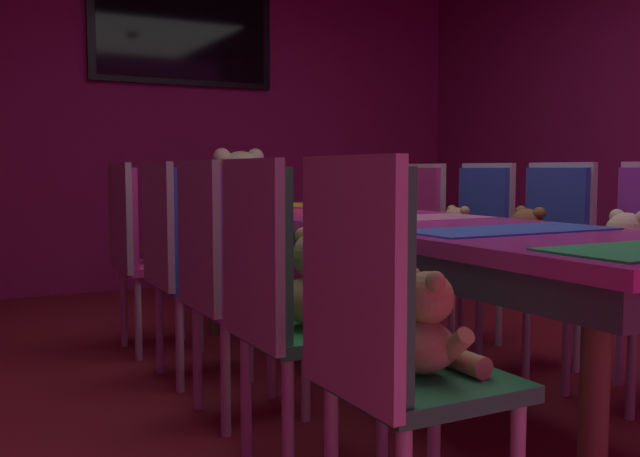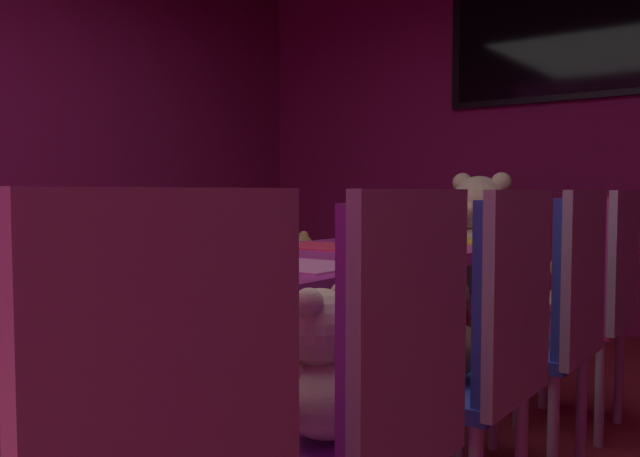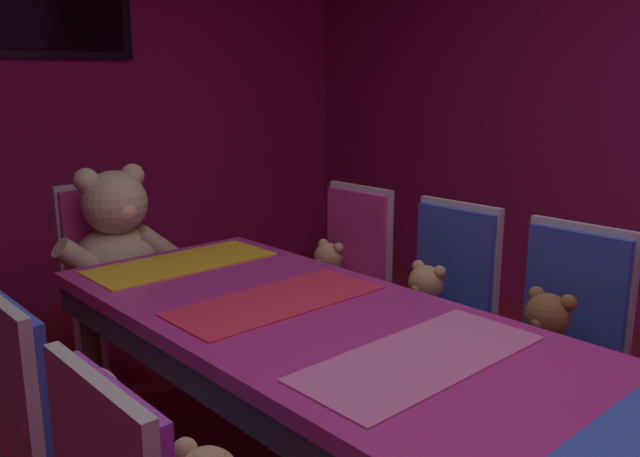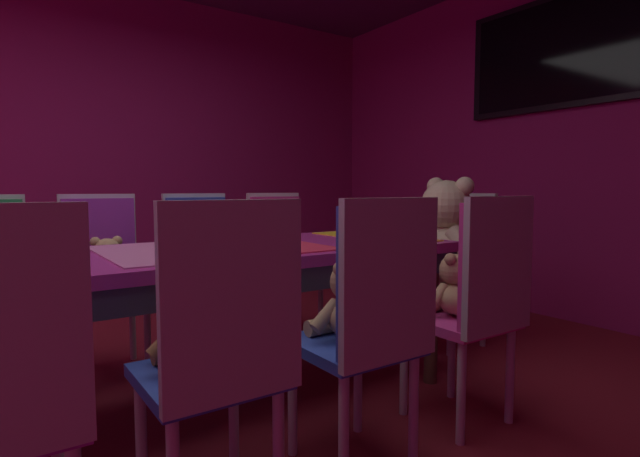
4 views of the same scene
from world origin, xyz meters
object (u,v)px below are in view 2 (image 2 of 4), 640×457
Objects in this scene: teddy_left_4 at (301,263)px; teddy_right_2 at (438,331)px; king_teddy_bear at (478,236)px; wall_tv at (550,41)px; teddy_left_2 at (128,289)px; throne_chair at (489,256)px; chair_left_3 at (207,270)px; teddy_left_3 at (228,277)px; teddy_right_4 at (566,288)px; teddy_right_3 at (516,307)px; chair_left_2 at (106,284)px; chair_right_2 at (489,337)px; chair_right_4 at (603,287)px; banquet_table at (255,287)px; teddy_right_1 at (318,373)px; chair_right_1 at (378,387)px; chair_right_3 at (559,308)px; chair_left_4 at (280,260)px.

teddy_left_4 is 1.83m from teddy_right_2.
wall_tv is at bearing 180.00° from king_teddy_bear.
throne_chair is at bearing 71.31° from teddy_left_2.
chair_left_3 is 2.93× the size of teddy_right_2.
teddy_left_2 is 1.38m from teddy_right_2.
teddy_right_4 is (1.40, 0.57, 0.00)m from teddy_left_3.
teddy_right_3 is at bearing -0.82° from teddy_left_3.
chair_left_2 and chair_right_2 have the same top height.
chair_right_4 is at bearing 18.65° from chair_left_3.
chair_right_4 is at bearing 180.00° from teddy_right_4.
banquet_table is at bearing 53.28° from chair_right_4.
teddy_right_3 is 1.51m from king_teddy_bear.
banquet_table is 0.89m from teddy_right_1.
teddy_left_4 is 0.32× the size of chair_right_1.
chair_right_2 is 1.00× the size of chair_right_3.
chair_left_4 is 1.95m from teddy_right_2.
teddy_right_4 is (-0.00, 0.59, -0.01)m from teddy_right_3.
teddy_right_4 is 0.20× the size of wall_tv.
throne_chair reaches higher than teddy_left_2.
teddy_left_2 is 0.21× the size of wall_tv.
king_teddy_bear is at bearing 44.75° from teddy_left_4.
wall_tv reaches higher than teddy_left_2.
chair_right_2 and chair_right_4 have the same top height.
banquet_table is 0.84m from chair_left_2.
chair_right_4 is at bearing -0.80° from chair_left_4.
teddy_left_2 is 3.50m from wall_tv.
king_teddy_bear reaches higher than chair_left_4.
throne_chair is at bearing -67.82° from chair_right_2.
teddy_right_1 is 0.52× the size of king_teddy_bear.
teddy_right_4 is (1.54, 0.57, -0.02)m from chair_left_3.
teddy_left_4 is 1.69m from chair_right_3.
chair_right_2 is (1.67, -0.57, 0.00)m from chair_left_3.
chair_left_2 reaches higher than teddy_left_3.
chair_right_1 is 0.57m from teddy_right_2.
chair_left_4 is at bearing 91.50° from chair_left_2.
chair_left_2 is 1.16m from chair_left_4.
chair_left_4 reaches higher than teddy_right_2.
chair_right_3 is (1.69, -0.02, 0.00)m from chair_left_3.
teddy_left_2 is 0.32× the size of throne_chair.
chair_right_1 is (1.70, -1.72, 0.00)m from chair_left_4.
banquet_table is 10.14× the size of teddy_right_4.
chair_right_1 is (1.53, -0.56, 0.01)m from teddy_left_2.
chair_right_3 reaches higher than teddy_right_4.
teddy_right_1 is 1.12× the size of teddy_right_3.
throne_chair is at bearing -71.40° from teddy_right_2.
chair_left_2 is 1.00× the size of chair_right_3.
teddy_right_4 is at bearing -83.52° from chair_right_2.
teddy_right_1 reaches higher than teddy_left_4.
chair_left_3 is 1.77m from chair_right_2.
chair_left_4 is at bearing -47.92° from teddy_right_1.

